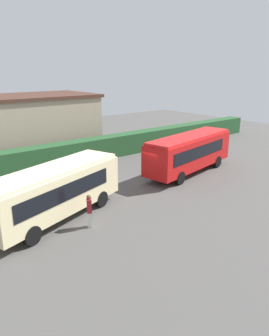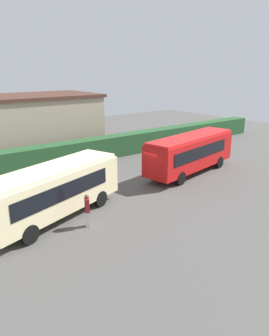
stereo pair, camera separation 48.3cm
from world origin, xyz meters
The scene contains 7 objects.
ground_plane centered at (0.00, 0.00, 0.00)m, with size 64.00×64.00×0.00m, color #514F4C.
bus_cream centered at (-8.70, -1.26, 1.76)m, with size 9.10×5.14×3.05m.
bus_red centered at (3.65, -0.16, 1.80)m, with size 9.69×3.97×3.12m.
person_left centered at (-10.49, 2.67, 0.94)m, with size 0.52×0.48×1.79m.
person_center centered at (-7.75, -3.32, 0.99)m, with size 0.44×0.50×1.86m.
hedge_row centered at (0.00, 8.14, 1.00)m, with size 44.00×1.65×2.01m, color #25512A.
depot_building centered at (-4.45, 13.82, 2.92)m, with size 13.46×7.67×5.81m.
Camera 1 is at (-15.89, -17.27, 8.26)m, focal length 34.76 mm.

